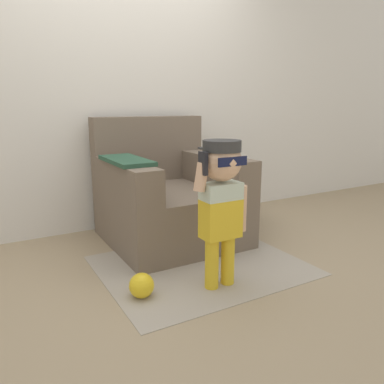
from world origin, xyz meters
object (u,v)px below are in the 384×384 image
at_px(armchair, 168,199).
at_px(toy_ball, 142,285).
at_px(person_child, 221,191).
at_px(side_table, 242,198).

height_order(armchair, toy_ball, armchair).
xyz_separation_m(person_child, side_table, (0.86, 0.91, -0.34)).
bearing_deg(side_table, armchair, 178.57).
bearing_deg(armchair, toy_ball, -125.17).
height_order(person_child, side_table, person_child).
bearing_deg(side_table, toy_ball, -148.91).
bearing_deg(toy_ball, side_table, 31.09).
bearing_deg(side_table, person_child, -133.33).
distance_m(person_child, toy_ball, 0.72).
xyz_separation_m(side_table, toy_ball, (-1.34, -0.81, -0.19)).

